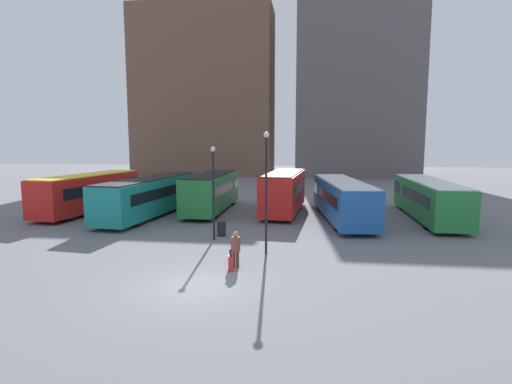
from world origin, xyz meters
The scene contains 14 objects.
ground_plane centered at (0.00, 0.00, 0.00)m, with size 160.00×160.00×0.00m, color slate.
building_block_left centered at (-13.84, 54.00, 13.99)m, with size 23.47×10.05×27.98m.
building_block_right centered at (11.70, 54.00, 14.50)m, with size 19.19×11.98×28.99m.
bus_0 centered at (-12.94, 14.94, 1.65)m, with size 3.66×10.82×3.04m.
bus_1 centered at (-7.53, 14.26, 1.58)m, with size 3.67×12.51×2.89m.
bus_2 centered at (-3.41, 16.79, 1.66)m, with size 2.52×10.15×3.04m.
bus_3 centered at (2.42, 16.79, 1.74)m, with size 3.14×9.37×3.21m.
bus_4 centered at (6.73, 14.50, 1.56)m, with size 3.92×11.89×2.84m.
bus_5 centered at (12.95, 15.63, 1.54)m, with size 2.56×11.88×2.82m.
traveler centered at (1.20, 2.50, 0.97)m, with size 0.51×0.51×1.63m.
suitcase centered at (1.07, 2.00, 0.34)m, with size 0.29×0.41×0.98m.
lamp_post_0 centered at (-0.96, 7.33, 3.14)m, with size 0.28×0.28×5.30m.
lamp_post_1 centered at (2.31, 4.79, 3.53)m, with size 0.28×0.28×6.04m.
trash_bin centered at (-0.75, 8.32, 0.42)m, with size 0.52×0.52×0.85m.
Camera 1 is at (4.41, -14.45, 5.53)m, focal length 28.00 mm.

